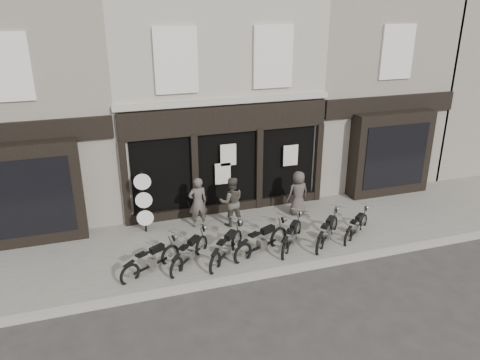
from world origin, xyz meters
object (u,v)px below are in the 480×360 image
object	(u,v)px
motorcycle_5	(327,233)
man_centre	(231,202)
man_right	(298,193)
motorcycle_0	(151,262)
motorcycle_1	(190,254)
motorcycle_2	(227,249)
advert_sign_post	(144,205)
motorcycle_4	(292,238)
motorcycle_3	(262,243)
man_left	(198,202)
motorcycle_6	(356,228)

from	to	relation	value
motorcycle_5	man_centre	size ratio (longest dim) A/B	0.97
motorcycle_5	man_right	xyz separation A→B (m)	(-0.05, 2.10, 0.51)
motorcycle_0	motorcycle_1	distance (m)	1.11
man_centre	motorcycle_2	bearing A→B (deg)	76.56
advert_sign_post	man_right	bearing A→B (deg)	4.25
man_centre	advert_sign_post	bearing A→B (deg)	-0.29
motorcycle_0	man_right	size ratio (longest dim) A/B	1.16
motorcycle_1	motorcycle_4	xyz separation A→B (m)	(3.16, -0.00, -0.00)
motorcycle_0	man_centre	xyz separation A→B (m)	(2.93, 2.01, 0.58)
motorcycle_5	advert_sign_post	bearing A→B (deg)	110.77
motorcycle_3	man_left	size ratio (longest dim) A/B	1.18
motorcycle_5	man_centre	distance (m)	3.25
motorcycle_6	man_centre	bearing A→B (deg)	113.95
motorcycle_2	man_right	size ratio (longest dim) A/B	1.09
advert_sign_post	motorcycle_5	bearing A→B (deg)	-16.94
motorcycle_4	man_right	world-z (taller)	man_right
motorcycle_0	motorcycle_4	world-z (taller)	motorcycle_0
man_centre	motorcycle_3	bearing A→B (deg)	106.98
motorcycle_1	motorcycle_6	distance (m)	5.40
motorcycle_0	man_centre	distance (m)	3.60
motorcycle_5	advert_sign_post	distance (m)	5.82
motorcycle_3	motorcycle_1	bearing A→B (deg)	153.89
man_right	advert_sign_post	world-z (taller)	advert_sign_post
motorcycle_2	man_left	bearing A→B (deg)	49.99
man_centre	man_right	size ratio (longest dim) A/B	1.07
motorcycle_0	man_right	xyz separation A→B (m)	(5.38, 2.11, 0.52)
motorcycle_0	motorcycle_2	xyz separation A→B (m)	(2.18, 0.02, 0.02)
man_right	man_left	bearing A→B (deg)	-7.31
motorcycle_1	motorcycle_6	world-z (taller)	motorcycle_1
motorcycle_1	motorcycle_4	bearing A→B (deg)	-46.75
man_left	motorcycle_6	bearing A→B (deg)	152.15
man_left	advert_sign_post	distance (m)	1.72
motorcycle_1	man_left	size ratio (longest dim) A/B	0.94
man_right	advert_sign_post	bearing A→B (deg)	-8.02
motorcycle_5	man_left	distance (m)	4.25
motorcycle_5	man_right	world-z (taller)	man_right
motorcycle_0	man_left	world-z (taller)	man_left
motorcycle_3	man_centre	distance (m)	2.09
motorcycle_1	motorcycle_3	distance (m)	2.16
man_left	man_centre	bearing A→B (deg)	164.35
motorcycle_2	advert_sign_post	distance (m)	3.18
motorcycle_0	man_centre	world-z (taller)	man_centre
motorcycle_0	motorcycle_5	bearing A→B (deg)	-29.28
man_right	advert_sign_post	size ratio (longest dim) A/B	0.71
motorcycle_0	motorcycle_5	distance (m)	5.43
motorcycle_6	man_left	size ratio (longest dim) A/B	0.93
motorcycle_0	motorcycle_3	xyz separation A→B (m)	(3.27, 0.02, 0.03)
motorcycle_6	motorcycle_1	bearing A→B (deg)	142.02
motorcycle_2	man_centre	world-z (taller)	man_centre
motorcycle_1	motorcycle_4	world-z (taller)	motorcycle_1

